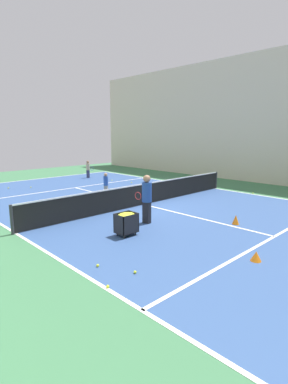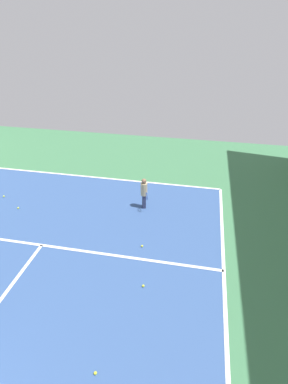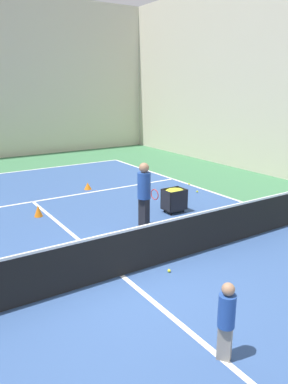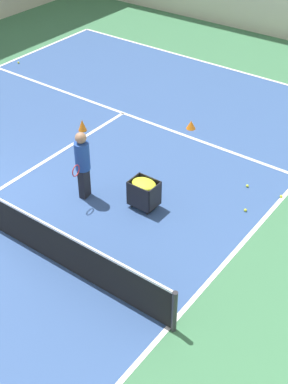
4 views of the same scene
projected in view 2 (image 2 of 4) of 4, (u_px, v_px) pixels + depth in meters
line_baseline_near at (93, 177)px, 13.56m from camera, size 11.33×0.10×0.00m
line_service_near at (42, 245)px, 9.53m from camera, size 11.33×0.10×0.00m
player_near_baseline at (144, 192)px, 11.06m from camera, size 0.37×0.56×1.23m
tennis_ball_0 at (4, 196)px, 12.05m from camera, size 0.07×0.07×0.07m
tennis_ball_7 at (142, 246)px, 9.44m from camera, size 0.07×0.07×0.07m
tennis_ball_9 at (18, 208)px, 11.32m from camera, size 0.07×0.07×0.07m
tennis_ball_10 at (143, 286)px, 8.05m from camera, size 0.07×0.07×0.07m
tennis_ball_11 at (95, 373)px, 6.08m from camera, size 0.07×0.07×0.07m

